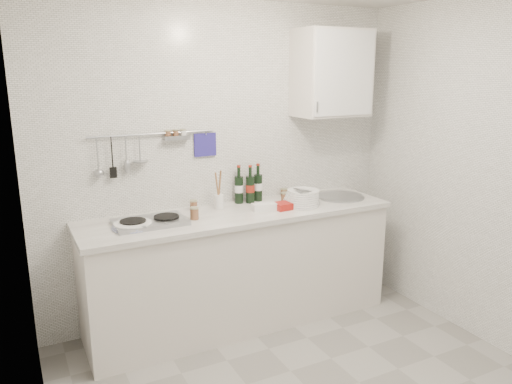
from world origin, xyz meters
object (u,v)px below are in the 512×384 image
(wall_cabinet, at_px, (332,73))
(utensil_crock, at_px, (219,200))
(plate_stack_sink, at_px, (302,198))
(plate_stack_hob, at_px, (132,225))
(wine_bottles, at_px, (249,184))

(wall_cabinet, xyz_separation_m, utensil_crock, (-1.01, 0.03, -0.96))
(wall_cabinet, height_order, plate_stack_sink, wall_cabinet)
(wall_cabinet, xyz_separation_m, plate_stack_hob, (-1.73, -0.15, -1.01))
(wall_cabinet, xyz_separation_m, wine_bottles, (-0.71, 0.10, -0.87))
(utensil_crock, bearing_deg, wall_cabinet, -1.50)
(wall_cabinet, distance_m, plate_stack_hob, 2.01)
(plate_stack_sink, bearing_deg, wall_cabinet, 24.59)
(plate_stack_sink, bearing_deg, plate_stack_hob, 179.05)
(plate_stack_hob, distance_m, utensil_crock, 0.74)
(plate_stack_hob, relative_size, wine_bottles, 0.89)
(wall_cabinet, xyz_separation_m, plate_stack_sink, (-0.37, -0.17, -0.97))
(wine_bottles, bearing_deg, utensil_crock, -166.76)
(plate_stack_hob, xyz_separation_m, wine_bottles, (1.02, 0.24, 0.14))
(wall_cabinet, relative_size, wine_bottles, 2.26)
(wall_cabinet, bearing_deg, utensil_crock, 178.50)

